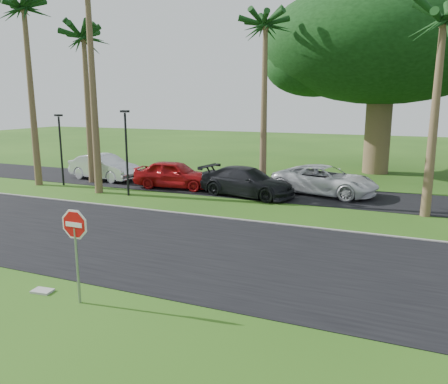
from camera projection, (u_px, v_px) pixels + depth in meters
ground at (131, 261)px, 14.17m from camera, size 120.00×120.00×0.00m
road at (163, 243)px, 15.98m from camera, size 120.00×8.00×0.02m
parking_strip at (255, 190)px, 25.46m from camera, size 120.00×5.00×0.02m
curb at (209, 216)px, 19.63m from camera, size 120.00×0.12×0.06m
stop_sign_near at (75, 237)px, 10.91m from camera, size 1.05×0.07×2.62m
palm_left_far at (24, 12)px, 25.15m from camera, size 5.00×5.00×11.50m
palm_left_mid at (84, 41)px, 26.31m from camera, size 5.00×5.00×10.00m
palm_center at (265, 29)px, 24.95m from camera, size 5.00×5.00×10.50m
palm_right_near at (443, 26)px, 18.14m from camera, size 5.00×5.00×9.50m
canopy_tree at (384, 44)px, 29.96m from camera, size 16.50×16.50×13.12m
streetlight_left at (61, 145)px, 26.59m from camera, size 0.45×0.25×4.34m
streetlight_right at (126, 148)px, 23.58m from camera, size 0.45×0.25×4.64m
car_silver at (104, 167)px, 28.77m from camera, size 5.25×2.49×1.66m
car_red at (174, 175)px, 26.00m from camera, size 5.00×2.40×1.65m
car_dark at (247, 182)px, 23.83m from camera, size 5.68×3.09×1.56m
car_minivan at (325, 180)px, 24.20m from camera, size 6.19×3.80×1.60m
utility_slab at (42, 291)px, 11.90m from camera, size 0.59×0.41×0.06m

